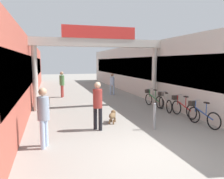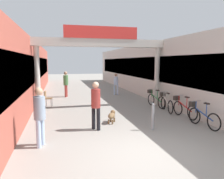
{
  "view_description": "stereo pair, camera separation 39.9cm",
  "coord_description": "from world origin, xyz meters",
  "px_view_note": "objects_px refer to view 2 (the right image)",
  "views": [
    {
      "loc": [
        -2.67,
        -5.23,
        2.53
      ],
      "look_at": [
        0.0,
        3.97,
        1.3
      ],
      "focal_mm": 35.0,
      "sensor_mm": 36.0,
      "label": 1
    },
    {
      "loc": [
        -2.28,
        -5.33,
        2.53
      ],
      "look_at": [
        0.0,
        3.97,
        1.3
      ],
      "focal_mm": 35.0,
      "sensor_mm": 36.0,
      "label": 2
    }
  ],
  "objects_px": {
    "pedestrian_carrying_crate": "(116,83)",
    "bicycle_green_farthest": "(155,99)",
    "pedestrian_companion": "(40,113)",
    "pedestrian_elderly_walking": "(66,82)",
    "bicycle_red_second": "(183,108)",
    "bollard_post_metal": "(153,116)",
    "bicycle_blue_nearest": "(202,116)",
    "cafe_chair_wood_nearer": "(47,97)",
    "dog_on_leash": "(112,115)",
    "bicycle_silver_third": "(166,103)",
    "pedestrian_with_dog": "(96,102)"
  },
  "relations": [
    {
      "from": "bicycle_green_farthest",
      "to": "bollard_post_metal",
      "type": "distance_m",
      "value": 4.35
    },
    {
      "from": "pedestrian_with_dog",
      "to": "bicycle_blue_nearest",
      "type": "bearing_deg",
      "value": -8.09
    },
    {
      "from": "pedestrian_with_dog",
      "to": "bicycle_blue_nearest",
      "type": "height_order",
      "value": "pedestrian_with_dog"
    },
    {
      "from": "pedestrian_elderly_walking",
      "to": "dog_on_leash",
      "type": "bearing_deg",
      "value": -77.56
    },
    {
      "from": "bicycle_blue_nearest",
      "to": "cafe_chair_wood_nearer",
      "type": "height_order",
      "value": "bicycle_blue_nearest"
    },
    {
      "from": "bicycle_silver_third",
      "to": "bicycle_green_farthest",
      "type": "distance_m",
      "value": 1.18
    },
    {
      "from": "pedestrian_elderly_walking",
      "to": "bicycle_green_farthest",
      "type": "relative_size",
      "value": 1.09
    },
    {
      "from": "pedestrian_companion",
      "to": "pedestrian_elderly_walking",
      "type": "distance_m",
      "value": 9.32
    },
    {
      "from": "dog_on_leash",
      "to": "bollard_post_metal",
      "type": "bearing_deg",
      "value": -46.18
    },
    {
      "from": "bicycle_silver_third",
      "to": "bicycle_red_second",
      "type": "bearing_deg",
      "value": -81.47
    },
    {
      "from": "pedestrian_with_dog",
      "to": "pedestrian_elderly_walking",
      "type": "bearing_deg",
      "value": 95.76
    },
    {
      "from": "pedestrian_with_dog",
      "to": "bollard_post_metal",
      "type": "height_order",
      "value": "pedestrian_with_dog"
    },
    {
      "from": "pedestrian_elderly_walking",
      "to": "dog_on_leash",
      "type": "distance_m",
      "value": 7.51
    },
    {
      "from": "pedestrian_with_dog",
      "to": "pedestrian_carrying_crate",
      "type": "bearing_deg",
      "value": 70.24
    },
    {
      "from": "pedestrian_carrying_crate",
      "to": "bicycle_red_second",
      "type": "xyz_separation_m",
      "value": [
        1.29,
        -7.2,
        -0.5
      ]
    },
    {
      "from": "bicycle_blue_nearest",
      "to": "bicycle_silver_third",
      "type": "relative_size",
      "value": 1.0
    },
    {
      "from": "pedestrian_carrying_crate",
      "to": "bicycle_blue_nearest",
      "type": "xyz_separation_m",
      "value": [
        1.17,
        -8.7,
        -0.5
      ]
    },
    {
      "from": "pedestrian_elderly_walking",
      "to": "cafe_chair_wood_nearer",
      "type": "bearing_deg",
      "value": -109.56
    },
    {
      "from": "bicycle_red_second",
      "to": "bollard_post_metal",
      "type": "bearing_deg",
      "value": -146.22
    },
    {
      "from": "pedestrian_elderly_walking",
      "to": "bollard_post_metal",
      "type": "height_order",
      "value": "pedestrian_elderly_walking"
    },
    {
      "from": "pedestrian_carrying_crate",
      "to": "bicycle_green_farthest",
      "type": "distance_m",
      "value": 4.87
    },
    {
      "from": "bicycle_green_farthest",
      "to": "cafe_chair_wood_nearer",
      "type": "height_order",
      "value": "bicycle_green_farthest"
    },
    {
      "from": "bicycle_silver_third",
      "to": "cafe_chair_wood_nearer",
      "type": "distance_m",
      "value": 6.52
    },
    {
      "from": "pedestrian_elderly_walking",
      "to": "cafe_chair_wood_nearer",
      "type": "distance_m",
      "value": 3.51
    },
    {
      "from": "bicycle_silver_third",
      "to": "bollard_post_metal",
      "type": "height_order",
      "value": "bollard_post_metal"
    },
    {
      "from": "pedestrian_elderly_walking",
      "to": "cafe_chair_wood_nearer",
      "type": "relative_size",
      "value": 2.05
    },
    {
      "from": "bicycle_green_farthest",
      "to": "pedestrian_elderly_walking",
      "type": "bearing_deg",
      "value": 135.47
    },
    {
      "from": "pedestrian_with_dog",
      "to": "bicycle_blue_nearest",
      "type": "xyz_separation_m",
      "value": [
        4.08,
        -0.58,
        -0.6
      ]
    },
    {
      "from": "pedestrian_carrying_crate",
      "to": "bollard_post_metal",
      "type": "xyz_separation_m",
      "value": [
        -0.87,
        -8.65,
        -0.42
      ]
    },
    {
      "from": "dog_on_leash",
      "to": "bollard_post_metal",
      "type": "height_order",
      "value": "bollard_post_metal"
    },
    {
      "from": "pedestrian_with_dog",
      "to": "pedestrian_carrying_crate",
      "type": "relative_size",
      "value": 1.1
    },
    {
      "from": "cafe_chair_wood_nearer",
      "to": "bicycle_red_second",
      "type": "bearing_deg",
      "value": -32.12
    },
    {
      "from": "pedestrian_elderly_walking",
      "to": "bicycle_green_farthest",
      "type": "xyz_separation_m",
      "value": [
        4.76,
        -4.68,
        -0.62
      ]
    },
    {
      "from": "pedestrian_carrying_crate",
      "to": "bollard_post_metal",
      "type": "height_order",
      "value": "pedestrian_carrying_crate"
    },
    {
      "from": "pedestrian_elderly_walking",
      "to": "dog_on_leash",
      "type": "xyz_separation_m",
      "value": [
        1.61,
        -7.29,
        -0.75
      ]
    },
    {
      "from": "pedestrian_companion",
      "to": "bicycle_red_second",
      "type": "relative_size",
      "value": 1.06
    },
    {
      "from": "dog_on_leash",
      "to": "bicycle_red_second",
      "type": "distance_m",
      "value": 3.41
    },
    {
      "from": "bollard_post_metal",
      "to": "cafe_chair_wood_nearer",
      "type": "distance_m",
      "value": 6.67
    },
    {
      "from": "bicycle_green_farthest",
      "to": "bicycle_blue_nearest",
      "type": "bearing_deg",
      "value": -87.98
    },
    {
      "from": "pedestrian_carrying_crate",
      "to": "bicycle_green_farthest",
      "type": "relative_size",
      "value": 0.97
    },
    {
      "from": "pedestrian_companion",
      "to": "cafe_chair_wood_nearer",
      "type": "height_order",
      "value": "pedestrian_companion"
    },
    {
      "from": "bicycle_red_second",
      "to": "bicycle_green_farthest",
      "type": "height_order",
      "value": "same"
    },
    {
      "from": "pedestrian_elderly_walking",
      "to": "bicycle_red_second",
      "type": "xyz_separation_m",
      "value": [
        5.02,
        -7.15,
        -0.62
      ]
    },
    {
      "from": "bicycle_blue_nearest",
      "to": "cafe_chair_wood_nearer",
      "type": "xyz_separation_m",
      "value": [
        -6.06,
        5.37,
        0.1
      ]
    },
    {
      "from": "dog_on_leash",
      "to": "bicycle_red_second",
      "type": "height_order",
      "value": "bicycle_red_second"
    },
    {
      "from": "bollard_post_metal",
      "to": "bicycle_red_second",
      "type": "bearing_deg",
      "value": 33.78
    },
    {
      "from": "pedestrian_carrying_crate",
      "to": "bollard_post_metal",
      "type": "relative_size",
      "value": 1.62
    },
    {
      "from": "pedestrian_companion",
      "to": "bicycle_silver_third",
      "type": "xyz_separation_m",
      "value": [
        5.89,
        3.4,
        -0.59
      ]
    },
    {
      "from": "bicycle_blue_nearest",
      "to": "bicycle_silver_third",
      "type": "bearing_deg",
      "value": 91.48
    },
    {
      "from": "pedestrian_elderly_walking",
      "to": "bicycle_red_second",
      "type": "height_order",
      "value": "pedestrian_elderly_walking"
    }
  ]
}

